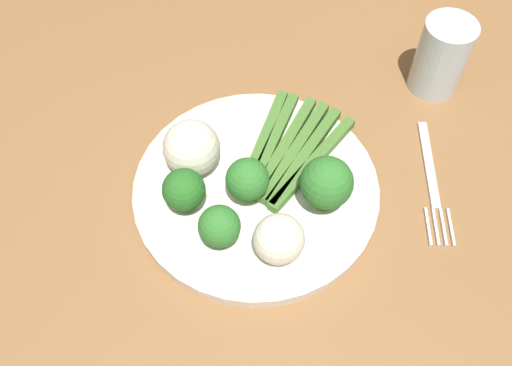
% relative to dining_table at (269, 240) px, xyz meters
% --- Properties ---
extents(dining_table, '(1.47, 0.98, 0.76)m').
position_rel_dining_table_xyz_m(dining_table, '(0.00, 0.00, 0.00)').
color(dining_table, olive).
rests_on(dining_table, ground_plane).
extents(chair, '(0.40, 0.40, 0.87)m').
position_rel_dining_table_xyz_m(chair, '(-0.23, -0.63, -0.16)').
color(chair, olive).
rests_on(chair, ground_plane).
extents(plate, '(0.27, 0.27, 0.01)m').
position_rel_dining_table_xyz_m(plate, '(0.02, -0.01, 0.10)').
color(plate, silver).
rests_on(plate, dining_table).
extents(asparagus_bundle, '(0.13, 0.17, 0.01)m').
position_rel_dining_table_xyz_m(asparagus_bundle, '(-0.02, -0.05, 0.12)').
color(asparagus_bundle, '#47752D').
rests_on(asparagus_bundle, plate).
extents(broccoli_outer_edge, '(0.05, 0.05, 0.07)m').
position_rel_dining_table_xyz_m(broccoli_outer_edge, '(-0.06, 0.01, 0.15)').
color(broccoli_outer_edge, '#609E3D').
rests_on(broccoli_outer_edge, plate).
extents(broccoli_back, '(0.04, 0.04, 0.05)m').
position_rel_dining_table_xyz_m(broccoli_back, '(0.09, 0.02, 0.14)').
color(broccoli_back, '#568E33').
rests_on(broccoli_back, plate).
extents(broccoli_left, '(0.04, 0.04, 0.05)m').
position_rel_dining_table_xyz_m(broccoli_left, '(0.05, 0.06, 0.14)').
color(broccoli_left, '#609E3D').
rests_on(broccoli_left, plate).
extents(broccoli_front_left, '(0.05, 0.05, 0.06)m').
position_rel_dining_table_xyz_m(broccoli_front_left, '(0.02, 0.01, 0.14)').
color(broccoli_front_left, '#609E3D').
rests_on(broccoli_front_left, plate).
extents(cauliflower_near_fork, '(0.06, 0.06, 0.06)m').
position_rel_dining_table_xyz_m(cauliflower_near_fork, '(0.09, -0.03, 0.14)').
color(cauliflower_near_fork, silver).
rests_on(cauliflower_near_fork, plate).
extents(cauliflower_near_center, '(0.05, 0.05, 0.05)m').
position_rel_dining_table_xyz_m(cauliflower_near_center, '(-0.01, 0.07, 0.14)').
color(cauliflower_near_center, white).
rests_on(cauliflower_near_center, plate).
extents(fork, '(0.03, 0.17, 0.00)m').
position_rel_dining_table_xyz_m(fork, '(-0.18, -0.03, 0.10)').
color(fork, silver).
rests_on(fork, dining_table).
extents(water_glass, '(0.06, 0.06, 0.10)m').
position_rel_dining_table_xyz_m(water_glass, '(-0.20, -0.18, 0.14)').
color(water_glass, silver).
rests_on(water_glass, dining_table).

